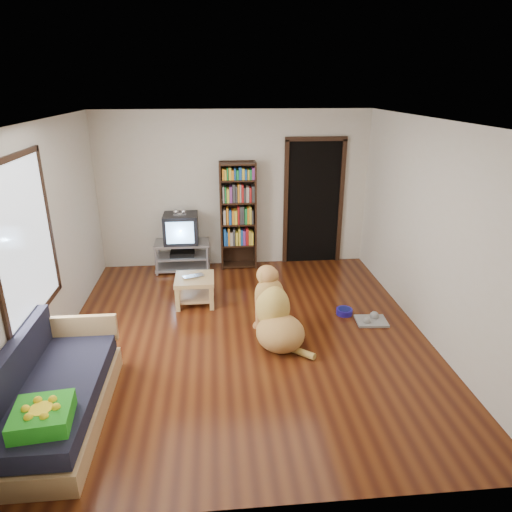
{
  "coord_description": "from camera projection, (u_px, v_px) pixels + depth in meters",
  "views": [
    {
      "loc": [
        -0.32,
        -5.01,
        2.98
      ],
      "look_at": [
        0.18,
        0.43,
        0.9
      ],
      "focal_mm": 32.0,
      "sensor_mm": 36.0,
      "label": 1
    }
  ],
  "objects": [
    {
      "name": "wall_right",
      "position": [
        431.0,
        232.0,
        5.48
      ],
      "size": [
        0.0,
        5.0,
        5.0
      ],
      "primitive_type": "plane",
      "rotation": [
        1.57,
        0.0,
        -1.57
      ],
      "color": "beige",
      "rests_on": "ground"
    },
    {
      "name": "crt_tv",
      "position": [
        181.0,
        228.0,
        7.52
      ],
      "size": [
        0.55,
        0.52,
        0.58
      ],
      "color": "black",
      "rests_on": "tv_stand"
    },
    {
      "name": "wall_back",
      "position": [
        234.0,
        190.0,
        7.62
      ],
      "size": [
        4.5,
        0.0,
        4.5
      ],
      "primitive_type": "plane",
      "rotation": [
        1.57,
        0.0,
        0.0
      ],
      "color": "beige",
      "rests_on": "ground"
    },
    {
      "name": "dog_bowl",
      "position": [
        344.0,
        312.0,
        6.26
      ],
      "size": [
        0.22,
        0.22,
        0.08
      ],
      "primitive_type": "cylinder",
      "color": "#1F1490",
      "rests_on": "ground"
    },
    {
      "name": "laptop",
      "position": [
        194.0,
        277.0,
        6.43
      ],
      "size": [
        0.34,
        0.28,
        0.02
      ],
      "primitive_type": "imported",
      "rotation": [
        0.0,
        0.0,
        0.35
      ],
      "color": "silver",
      "rests_on": "coffee_table"
    },
    {
      "name": "coffee_table",
      "position": [
        195.0,
        285.0,
        6.5
      ],
      "size": [
        0.55,
        0.55,
        0.4
      ],
      "color": "tan",
      "rests_on": "ground"
    },
    {
      "name": "doorway",
      "position": [
        313.0,
        199.0,
        7.78
      ],
      "size": [
        1.03,
        0.05,
        2.19
      ],
      "color": "black",
      "rests_on": "wall_back"
    },
    {
      "name": "tv_stand",
      "position": [
        183.0,
        255.0,
        7.67
      ],
      "size": [
        0.9,
        0.45,
        0.5
      ],
      "color": "#99999E",
      "rests_on": "ground"
    },
    {
      "name": "grey_rag",
      "position": [
        371.0,
        321.0,
        6.06
      ],
      "size": [
        0.42,
        0.35,
        0.03
      ],
      "primitive_type": "cube",
      "rotation": [
        0.0,
        0.0,
        -0.07
      ],
      "color": "#989898",
      "rests_on": "ground"
    },
    {
      "name": "window",
      "position": [
        25.0,
        241.0,
        4.56
      ],
      "size": [
        0.03,
        1.46,
        1.7
      ],
      "color": "white",
      "rests_on": "wall_left"
    },
    {
      "name": "dog",
      "position": [
        275.0,
        315.0,
        5.54
      ],
      "size": [
        0.74,
        1.03,
        0.93
      ],
      "color": "#BF7949",
      "rests_on": "ground"
    },
    {
      "name": "wall_front",
      "position": [
        270.0,
        359.0,
        2.96
      ],
      "size": [
        4.5,
        0.0,
        4.5
      ],
      "primitive_type": "plane",
      "rotation": [
        -1.57,
        0.0,
        0.0
      ],
      "color": "beige",
      "rests_on": "ground"
    },
    {
      "name": "ground",
      "position": [
        245.0,
        335.0,
        5.75
      ],
      "size": [
        5.0,
        5.0,
        0.0
      ],
      "primitive_type": "plane",
      "color": "#53250E",
      "rests_on": "ground"
    },
    {
      "name": "green_cushion",
      "position": [
        42.0,
        416.0,
        3.63
      ],
      "size": [
        0.49,
        0.49,
        0.15
      ],
      "primitive_type": "cube",
      "rotation": [
        0.0,
        0.0,
        0.11
      ],
      "color": "green",
      "rests_on": "sofa"
    },
    {
      "name": "bookshelf",
      "position": [
        238.0,
        210.0,
        7.58
      ],
      "size": [
        0.6,
        0.3,
        1.8
      ],
      "color": "black",
      "rests_on": "ground"
    },
    {
      "name": "ceiling",
      "position": [
        243.0,
        121.0,
        4.83
      ],
      "size": [
        5.0,
        5.0,
        0.0
      ],
      "primitive_type": "plane",
      "rotation": [
        3.14,
        0.0,
        0.0
      ],
      "color": "white",
      "rests_on": "ground"
    },
    {
      "name": "sofa",
      "position": [
        53.0,
        397.0,
        4.21
      ],
      "size": [
        0.8,
        1.8,
        0.8
      ],
      "color": "tan",
      "rests_on": "ground"
    },
    {
      "name": "wall_left",
      "position": [
        44.0,
        243.0,
        5.1
      ],
      "size": [
        0.0,
        5.0,
        5.0
      ],
      "primitive_type": "plane",
      "rotation": [
        1.57,
        0.0,
        1.57
      ],
      "color": "beige",
      "rests_on": "ground"
    }
  ]
}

